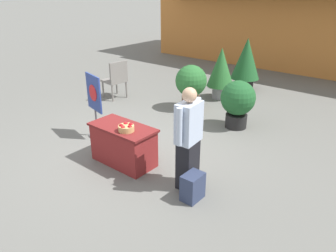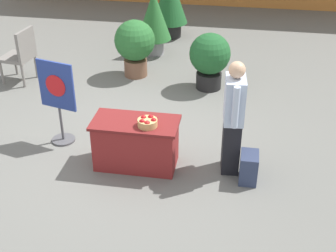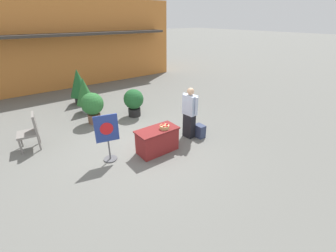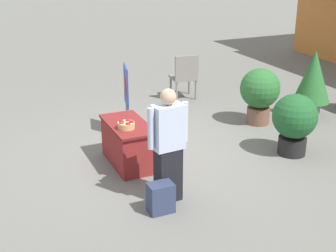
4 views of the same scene
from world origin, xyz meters
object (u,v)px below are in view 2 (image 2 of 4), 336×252
object	(u,v)px
apple_basket	(147,122)
poster_board	(58,99)
backpack	(249,167)
potted_plant_near_left	(170,1)
potted_plant_far_right	(135,44)
person_visitor	(233,118)
display_table	(136,143)
patio_chair	(21,53)
potted_plant_far_left	(210,57)
potted_plant_near_right	(154,18)

from	to	relation	value
apple_basket	poster_board	world-z (taller)	poster_board
backpack	potted_plant_near_left	world-z (taller)	potted_plant_near_left
apple_basket	poster_board	xyz separation A→B (m)	(-1.47, 0.52, -0.04)
backpack	apple_basket	bearing A→B (deg)	179.24
potted_plant_far_right	potted_plant_near_left	world-z (taller)	potted_plant_near_left
person_visitor	potted_plant_far_right	distance (m)	3.56
display_table	apple_basket	size ratio (longest dim) A/B	4.48
apple_basket	person_visitor	bearing A→B (deg)	10.51
apple_basket	patio_chair	distance (m)	3.89
backpack	patio_chair	world-z (taller)	patio_chair
potted_plant_far_right	potted_plant_far_left	world-z (taller)	potted_plant_far_right
apple_basket	display_table	bearing A→B (deg)	154.30
poster_board	potted_plant_near_right	world-z (taller)	potted_plant_near_right
backpack	patio_chair	distance (m)	5.05
patio_chair	potted_plant_near_right	world-z (taller)	potted_plant_near_right
potted_plant_near_left	display_table	bearing A→B (deg)	-85.49
poster_board	potted_plant_near_right	size ratio (longest dim) A/B	0.94
display_table	patio_chair	xyz separation A→B (m)	(-2.79, 2.39, 0.23)
person_visitor	backpack	bearing A→B (deg)	134.18
potted_plant_near_left	potted_plant_far_left	bearing A→B (deg)	-65.99
potted_plant_near_left	potted_plant_near_right	bearing A→B (deg)	-97.10
backpack	poster_board	xyz separation A→B (m)	(-2.86, 0.54, 0.52)
potted_plant_near_left	potted_plant_far_right	bearing A→B (deg)	-97.01
display_table	potted_plant_near_left	xyz separation A→B (m)	(-0.43, 5.40, 0.50)
person_visitor	poster_board	bearing A→B (deg)	-11.90
poster_board	potted_plant_far_right	world-z (taller)	poster_board
potted_plant_near_left	apple_basket	bearing A→B (deg)	-83.57
potted_plant_far_right	potted_plant_far_left	distance (m)	1.53
patio_chair	potted_plant_near_left	bearing A→B (deg)	-120.46
patio_chair	potted_plant_near_left	size ratio (longest dim) A/B	0.68
backpack	potted_plant_far_right	size ratio (longest dim) A/B	0.37
patio_chair	potted_plant_far_left	distance (m)	3.58
poster_board	display_table	bearing A→B (deg)	85.45
backpack	person_visitor	bearing A→B (deg)	139.22
display_table	potted_plant_near_left	distance (m)	5.44
display_table	person_visitor	world-z (taller)	person_visitor
display_table	potted_plant_far_right	world-z (taller)	potted_plant_far_right
display_table	poster_board	xyz separation A→B (m)	(-1.27, 0.43, 0.37)
display_table	patio_chair	world-z (taller)	patio_chair
potted_plant_near_right	apple_basket	bearing A→B (deg)	-79.93
patio_chair	potted_plant_near_left	distance (m)	3.84
potted_plant_near_left	person_visitor	bearing A→B (deg)	-71.71
display_table	apple_basket	world-z (taller)	apple_basket
apple_basket	potted_plant_near_right	distance (m)	4.38
poster_board	potted_plant_near_right	distance (m)	3.86
apple_basket	potted_plant_far_left	size ratio (longest dim) A/B	0.25
apple_basket	potted_plant_near_left	distance (m)	5.53
person_visitor	poster_board	world-z (taller)	person_visitor
patio_chair	potted_plant_far_right	world-z (taller)	potted_plant_far_right
display_table	potted_plant_near_left	world-z (taller)	potted_plant_near_left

